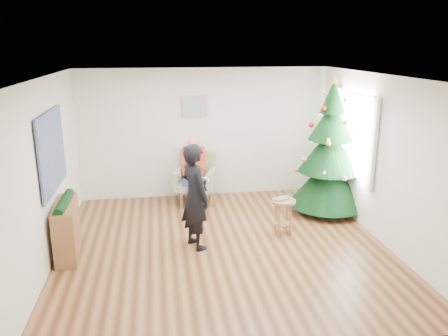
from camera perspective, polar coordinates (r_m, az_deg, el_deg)
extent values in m
plane|color=brown|center=(6.90, -0.05, -10.22)|extent=(5.00, 5.00, 0.00)
plane|color=white|center=(6.21, -0.06, 11.85)|extent=(5.00, 5.00, 0.00)
plane|color=silver|center=(8.85, -2.54, 4.55)|extent=(5.00, 0.00, 5.00)
plane|color=silver|center=(4.13, 5.33, -9.07)|extent=(5.00, 0.00, 5.00)
plane|color=silver|center=(6.55, -22.20, -0.70)|extent=(0.00, 5.00, 5.00)
plane|color=silver|center=(7.24, 19.89, 1.04)|extent=(0.00, 5.00, 5.00)
cube|color=white|center=(8.05, 16.50, 4.23)|extent=(0.04, 1.30, 1.40)
cube|color=white|center=(7.38, 18.72, 3.02)|extent=(0.05, 0.25, 1.50)
cube|color=white|center=(8.71, 14.25, 5.24)|extent=(0.05, 0.25, 1.50)
cylinder|color=#3F2816|center=(8.46, 13.21, -4.43)|extent=(0.11, 0.11, 0.32)
cone|color=black|center=(8.32, 13.40, -1.66)|extent=(1.39, 1.39, 0.91)
cone|color=black|center=(8.17, 13.66, 2.29)|extent=(1.12, 1.12, 0.80)
cone|color=black|center=(8.06, 13.91, 6.00)|extent=(0.82, 0.82, 0.70)
cone|color=black|center=(8.01, 14.11, 9.02)|extent=(0.47, 0.47, 0.59)
cone|color=gold|center=(7.98, 14.26, 11.16)|extent=(0.15, 0.15, 0.15)
cylinder|color=brown|center=(7.20, 7.80, -4.32)|extent=(0.39, 0.39, 0.04)
cylinder|color=brown|center=(7.34, 7.69, -7.19)|extent=(0.29, 0.29, 0.02)
imported|color=silver|center=(7.19, 7.81, -4.07)|extent=(0.38, 0.33, 0.03)
cube|color=gray|center=(8.58, -3.84, -2.31)|extent=(0.87, 0.84, 0.12)
cube|color=gray|center=(8.77, -3.45, 0.41)|extent=(0.71, 0.33, 0.60)
cube|color=gray|center=(8.61, -6.01, -1.18)|extent=(0.27, 0.56, 0.30)
cube|color=gray|center=(8.47, -1.66, -1.39)|extent=(0.27, 0.56, 0.30)
cube|color=navy|center=(8.47, -3.80, -1.64)|extent=(0.51, 0.53, 0.14)
cube|color=red|center=(8.59, -3.98, 0.90)|extent=(0.47, 0.34, 0.55)
sphere|color=tan|center=(8.48, -4.02, 3.35)|extent=(0.22, 0.22, 0.22)
imported|color=black|center=(6.62, -3.81, -3.74)|extent=(0.60, 0.71, 1.64)
cube|color=white|center=(6.52, -2.30, -1.49)|extent=(0.09, 0.13, 0.04)
cube|color=brown|center=(6.91, -19.84, -7.54)|extent=(0.39, 1.02, 0.80)
cylinder|color=black|center=(6.76, -20.17, -4.27)|extent=(0.14, 0.90, 0.14)
cube|color=black|center=(6.77, -21.54, 2.06)|extent=(0.03, 1.50, 1.15)
cube|color=tan|center=(8.71, -3.89, 8.02)|extent=(0.52, 0.03, 0.42)
cube|color=gray|center=(8.68, -3.87, 8.00)|extent=(0.44, 0.02, 0.34)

